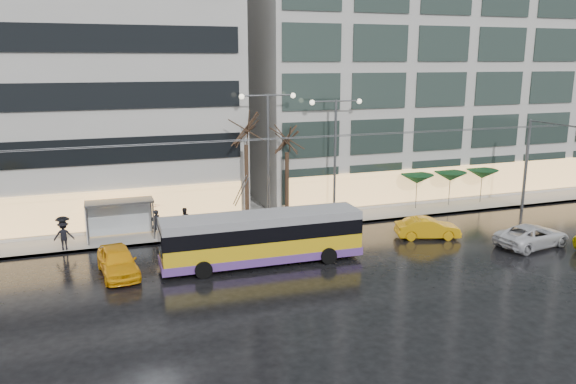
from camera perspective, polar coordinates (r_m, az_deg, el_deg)
name	(u,v)px	position (r m, az deg, el deg)	size (l,w,h in m)	color
ground	(294,285)	(29.42, 0.57, -9.43)	(140.00, 140.00, 0.00)	black
sidewalk	(256,213)	(42.61, -3.24, -2.11)	(80.00, 10.00, 0.15)	gray
kerb	(276,231)	(38.06, -1.19, -3.97)	(80.00, 0.10, 0.15)	slate
building_right	(424,45)	(52.72, 13.61, 14.31)	(32.00, 14.00, 25.00)	#AFACA7
trolleybus	(262,240)	(31.93, -2.63, -4.85)	(11.46, 4.56, 5.29)	gold
catenary	(267,175)	(35.71, -2.19, 1.79)	(42.24, 5.12, 7.00)	#595B60
bus_shelter	(114,211)	(37.44, -17.31, -1.88)	(4.20, 1.60, 2.51)	#595B60
street_lamp_near	(268,141)	(38.40, -2.04, 5.23)	(3.96, 0.36, 9.03)	#595B60
street_lamp_far	(335,141)	(40.18, 4.83, 5.15)	(3.96, 0.36, 8.53)	#595B60
tree_a	(246,125)	(38.04, -4.31, 6.79)	(3.20, 3.20, 8.40)	black
tree_b	(287,133)	(39.18, -0.11, 6.00)	(3.20, 3.20, 7.70)	black
parasol_a	(417,179)	(44.17, 12.97, 1.29)	(2.50, 2.50, 2.65)	#595B60
parasol_b	(450,176)	(45.82, 16.16, 1.53)	(2.50, 2.50, 2.65)	#595B60
parasol_c	(482,174)	(47.59, 19.12, 1.74)	(2.50, 2.50, 2.65)	#595B60
taxi_a	(118,261)	(31.82, -16.91, -6.75)	(1.83, 4.55, 1.55)	#FFB00D
taxi_b	(428,228)	(37.74, 14.00, -3.57)	(1.44, 4.12, 1.36)	orange
sedan_silver	(532,236)	(38.18, 23.57, -4.09)	(2.31, 5.00, 1.39)	silver
pedestrian_a	(156,215)	(37.29, -13.30, -2.29)	(1.25, 1.27, 2.19)	black
pedestrian_b	(184,220)	(37.84, -10.49, -2.84)	(0.93, 0.79, 1.71)	black
pedestrian_c	(63,232)	(36.44, -21.85, -3.78)	(1.21, 0.87, 2.11)	black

